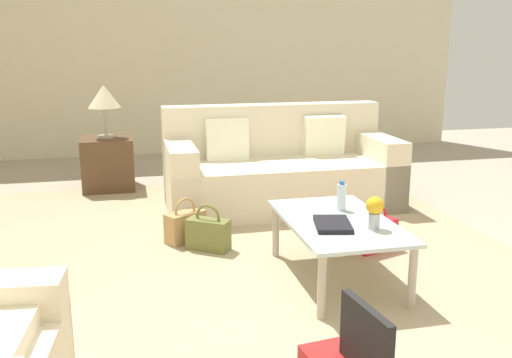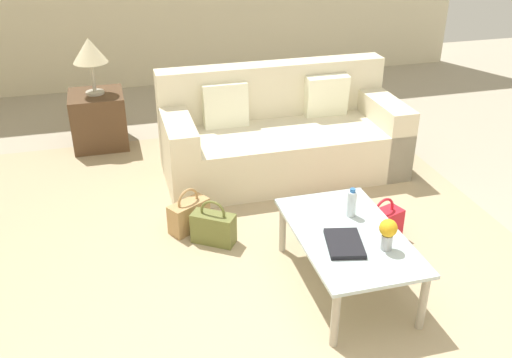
% 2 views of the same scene
% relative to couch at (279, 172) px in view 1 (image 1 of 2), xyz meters
% --- Properties ---
extents(ground_plane, '(12.00, 12.00, 0.00)m').
position_rel_couch_xyz_m(ground_plane, '(-2.20, 0.60, -0.32)').
color(ground_plane, '#A89E89').
extents(wall_right, '(0.12, 8.00, 3.10)m').
position_rel_couch_xyz_m(wall_right, '(2.86, 0.60, 1.23)').
color(wall_right, beige).
rests_on(wall_right, ground).
extents(area_rug, '(5.20, 4.40, 0.01)m').
position_rel_couch_xyz_m(area_rug, '(-1.60, 0.80, -0.31)').
color(area_rug, tan).
rests_on(area_rug, ground).
extents(couch, '(0.95, 2.13, 0.94)m').
position_rel_couch_xyz_m(couch, '(0.00, 0.00, 0.00)').
color(couch, beige).
rests_on(couch, ground).
extents(coffee_table, '(1.10, 0.66, 0.42)m').
position_rel_couch_xyz_m(coffee_table, '(-1.80, 0.10, 0.05)').
color(coffee_table, silver).
rests_on(coffee_table, ground).
extents(water_bottle, '(0.06, 0.06, 0.20)m').
position_rel_couch_xyz_m(water_bottle, '(-1.60, 0.00, 0.19)').
color(water_bottle, silver).
rests_on(water_bottle, coffee_table).
extents(coffee_table_book, '(0.35, 0.28, 0.03)m').
position_rel_couch_xyz_m(coffee_table_book, '(-1.92, 0.18, 0.11)').
color(coffee_table_book, black).
rests_on(coffee_table_book, coffee_table).
extents(flower_vase, '(0.11, 0.11, 0.21)m').
position_rel_couch_xyz_m(flower_vase, '(-2.02, -0.05, 0.22)').
color(flower_vase, '#B2B7BC').
rests_on(flower_vase, coffee_table).
extents(side_table, '(0.53, 0.53, 0.55)m').
position_rel_couch_xyz_m(side_table, '(1.00, 1.60, -0.04)').
color(side_table, '#513823').
rests_on(side_table, ground).
extents(table_lamp, '(0.33, 0.33, 0.55)m').
position_rel_couch_xyz_m(table_lamp, '(1.00, 1.60, 0.65)').
color(table_lamp, '#ADA899').
rests_on(table_lamp, side_table).
extents(handbag_olive, '(0.30, 0.34, 0.36)m').
position_rel_couch_xyz_m(handbag_olive, '(-1.06, 0.84, -0.19)').
color(handbag_olive, olive).
rests_on(handbag_olive, ground).
extents(handbag_red, '(0.23, 0.35, 0.36)m').
position_rel_couch_xyz_m(handbag_red, '(-1.36, -0.38, -0.19)').
color(handbag_red, red).
rests_on(handbag_red, ground).
extents(handbag_tan, '(0.29, 0.35, 0.36)m').
position_rel_couch_xyz_m(handbag_tan, '(-0.84, 0.99, -0.19)').
color(handbag_tan, tan).
rests_on(handbag_tan, ground).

